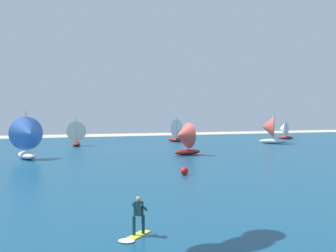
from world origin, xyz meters
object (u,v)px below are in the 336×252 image
(sailboat_outermost, at_px, (283,130))
(kitesurfer, at_px, (136,222))
(sailboat_far_left, at_px, (174,130))
(marker_buoy, at_px, (184,171))
(sailboat_near_shore, at_px, (76,133))
(sailboat_mid_right, at_px, (28,137))
(sailboat_anchored_offshore, at_px, (184,138))
(sailboat_trailing, at_px, (269,129))

(sailboat_outermost, bearing_deg, kitesurfer, -131.93)
(sailboat_far_left, bearing_deg, marker_buoy, -110.82)
(kitesurfer, height_order, sailboat_near_shore, sailboat_near_shore)
(sailboat_outermost, xyz_separation_m, sailboat_near_shore, (-43.56, -3.20, 0.24))
(sailboat_mid_right, bearing_deg, sailboat_far_left, 39.51)
(sailboat_anchored_offshore, bearing_deg, kitesurfer, -116.85)
(sailboat_far_left, height_order, marker_buoy, sailboat_far_left)
(sailboat_near_shore, bearing_deg, sailboat_anchored_offshore, -63.24)
(sailboat_anchored_offshore, bearing_deg, sailboat_far_left, 70.79)
(kitesurfer, distance_m, sailboat_outermost, 72.75)
(kitesurfer, bearing_deg, sailboat_mid_right, 95.50)
(marker_buoy, bearing_deg, sailboat_trailing, 44.77)
(sailboat_anchored_offshore, bearing_deg, sailboat_trailing, 30.80)
(sailboat_trailing, height_order, sailboat_outermost, sailboat_trailing)
(sailboat_trailing, bearing_deg, sailboat_near_shore, 167.28)
(sailboat_mid_right, relative_size, sailboat_far_left, 1.15)
(kitesurfer, xyz_separation_m, sailboat_trailing, (37.51, 43.59, 1.90))
(sailboat_near_shore, xyz_separation_m, marker_buoy, (3.76, -35.81, -1.72))
(sailboat_mid_right, distance_m, marker_buoy, 21.11)
(sailboat_anchored_offshore, bearing_deg, sailboat_mid_right, 173.87)
(sailboat_near_shore, bearing_deg, sailboat_outermost, 4.20)
(sailboat_mid_right, height_order, sailboat_anchored_offshore, sailboat_mid_right)
(sailboat_outermost, distance_m, sailboat_near_shore, 43.68)
(kitesurfer, xyz_separation_m, sailboat_mid_right, (-3.12, 32.39, 1.92))
(sailboat_far_left, bearing_deg, kitesurfer, -113.57)
(sailboat_trailing, distance_m, sailboat_mid_right, 42.15)
(sailboat_trailing, distance_m, sailboat_anchored_offshore, 25.76)
(sailboat_trailing, height_order, marker_buoy, sailboat_trailing)
(sailboat_trailing, height_order, sailboat_mid_right, sailboat_mid_right)
(sailboat_trailing, height_order, sailboat_anchored_offshore, sailboat_trailing)
(sailboat_far_left, distance_m, sailboat_anchored_offshore, 25.63)
(kitesurfer, distance_m, marker_buoy, 17.49)
(sailboat_trailing, bearing_deg, sailboat_far_left, 141.18)
(sailboat_near_shore, distance_m, marker_buoy, 36.05)
(kitesurfer, xyz_separation_m, marker_buoy, (8.80, 15.11, -0.27))
(kitesurfer, relative_size, marker_buoy, 2.73)
(sailboat_outermost, relative_size, marker_buoy, 5.92)
(sailboat_far_left, bearing_deg, sailboat_mid_right, -140.49)
(sailboat_mid_right, bearing_deg, sailboat_trailing, 15.41)
(sailboat_near_shore, relative_size, marker_buoy, 6.69)
(kitesurfer, height_order, sailboat_mid_right, sailboat_mid_right)
(sailboat_anchored_offshore, distance_m, marker_buoy, 16.75)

